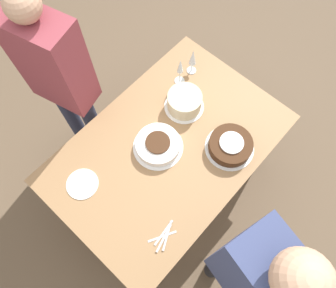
# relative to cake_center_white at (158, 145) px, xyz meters

# --- Properties ---
(ground_plane) EXTENTS (12.00, 12.00, 0.00)m
(ground_plane) POSITION_rel_cake_center_white_xyz_m (0.04, -0.05, -0.79)
(ground_plane) COLOR brown
(dining_table) EXTENTS (1.49, 0.99, 0.75)m
(dining_table) POSITION_rel_cake_center_white_xyz_m (0.04, -0.05, -0.14)
(dining_table) COLOR #9E754C
(dining_table) RESTS_ON ground_plane
(cake_center_white) EXTENTS (0.32, 0.32, 0.08)m
(cake_center_white) POSITION_rel_cake_center_white_xyz_m (0.00, 0.00, 0.00)
(cake_center_white) COLOR white
(cake_center_white) RESTS_ON dining_table
(cake_front_chocolate) EXTENTS (0.31, 0.31, 0.09)m
(cake_front_chocolate) POSITION_rel_cake_center_white_xyz_m (0.30, -0.34, 0.01)
(cake_front_chocolate) COLOR white
(cake_front_chocolate) RESTS_ON dining_table
(cake_back_decorated) EXTENTS (0.26, 0.26, 0.13)m
(cake_back_decorated) POSITION_rel_cake_center_white_xyz_m (0.33, 0.07, 0.03)
(cake_back_decorated) COLOR white
(cake_back_decorated) RESTS_ON dining_table
(wine_glass_near) EXTENTS (0.07, 0.07, 0.23)m
(wine_glass_near) POSITION_rel_cake_center_white_xyz_m (0.46, 0.23, 0.11)
(wine_glass_near) COLOR silver
(wine_glass_near) RESTS_ON dining_table
(wine_glass_far) EXTENTS (0.07, 0.07, 0.21)m
(wine_glass_far) POSITION_rel_cake_center_white_xyz_m (0.58, 0.22, 0.10)
(wine_glass_far) COLOR silver
(wine_glass_far) RESTS_ON dining_table
(dessert_plate_left) EXTENTS (0.19, 0.19, 0.01)m
(dessert_plate_left) POSITION_rel_cake_center_white_xyz_m (-0.48, 0.17, -0.03)
(dessert_plate_left) COLOR white
(dessert_plate_left) RESTS_ON dining_table
(fork_pile) EXTENTS (0.19, 0.11, 0.01)m
(fork_pile) POSITION_rel_cake_center_white_xyz_m (-0.37, -0.40, -0.03)
(fork_pile) COLOR silver
(fork_pile) RESTS_ON dining_table
(person_cutting) EXTENTS (0.31, 0.44, 1.72)m
(person_cutting) POSITION_rel_cake_center_white_xyz_m (-0.28, -0.86, 0.25)
(person_cutting) COLOR #232328
(person_cutting) RESTS_ON ground_plane
(person_watching) EXTENTS (0.31, 0.44, 1.62)m
(person_watching) POSITION_rel_cake_center_white_xyz_m (-0.12, 0.70, 0.19)
(person_watching) COLOR #2D334C
(person_watching) RESTS_ON ground_plane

